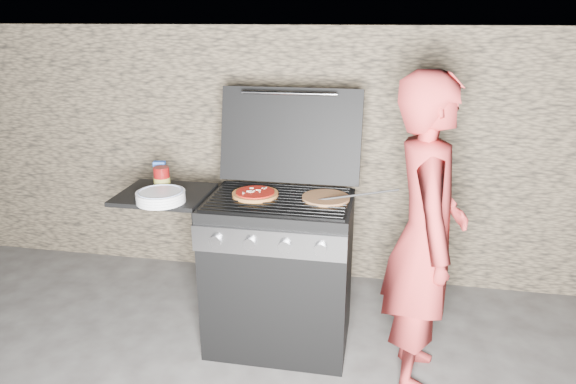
% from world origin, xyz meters
% --- Properties ---
extents(ground, '(50.00, 50.00, 0.00)m').
position_xyz_m(ground, '(0.00, 0.00, 0.00)').
color(ground, '#3C3835').
extents(stone_wall, '(8.00, 0.35, 1.80)m').
position_xyz_m(stone_wall, '(0.00, 1.05, 0.90)').
color(stone_wall, '#937D5D').
rests_on(stone_wall, ground).
extents(gas_grill, '(1.34, 0.79, 0.91)m').
position_xyz_m(gas_grill, '(-0.25, 0.00, 0.46)').
color(gas_grill, black).
rests_on(gas_grill, ground).
extents(pizza_topped, '(0.27, 0.27, 0.03)m').
position_xyz_m(pizza_topped, '(-0.14, 0.02, 0.93)').
color(pizza_topped, '#AF713F').
rests_on(pizza_topped, gas_grill).
extents(pizza_plain, '(0.32, 0.32, 0.01)m').
position_xyz_m(pizza_plain, '(0.25, 0.03, 0.92)').
color(pizza_plain, '#AF7B4B').
rests_on(pizza_plain, gas_grill).
extents(sauce_jar, '(0.12, 0.12, 0.14)m').
position_xyz_m(sauce_jar, '(-0.69, 0.03, 0.97)').
color(sauce_jar, maroon).
rests_on(sauce_jar, gas_grill).
extents(blue_carton, '(0.07, 0.05, 0.15)m').
position_xyz_m(blue_carton, '(-0.74, 0.12, 0.98)').
color(blue_carton, blue).
rests_on(blue_carton, gas_grill).
extents(plate_stack, '(0.27, 0.27, 0.06)m').
position_xyz_m(plate_stack, '(-0.62, -0.15, 0.93)').
color(plate_stack, white).
rests_on(plate_stack, gas_grill).
extents(person, '(0.42, 0.61, 1.64)m').
position_xyz_m(person, '(0.77, -0.18, 0.82)').
color(person, '#BB3231').
rests_on(person, ground).
extents(tongs, '(0.44, 0.04, 0.09)m').
position_xyz_m(tongs, '(0.42, 0.00, 0.96)').
color(tongs, '#252525').
rests_on(tongs, gas_grill).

